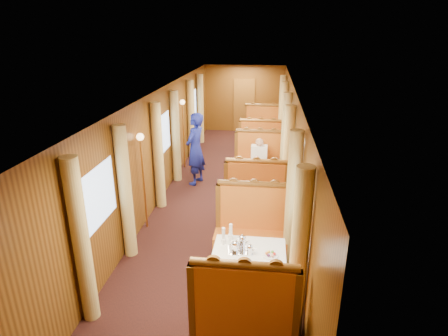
% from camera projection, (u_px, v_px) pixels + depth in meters
% --- Properties ---
extents(floor, '(3.00, 12.00, 0.01)m').
position_uv_depth(floor, '(226.00, 194.00, 9.04)').
color(floor, black).
rests_on(floor, ground).
extents(ceiling, '(3.00, 12.00, 0.01)m').
position_uv_depth(ceiling, '(226.00, 90.00, 8.17)').
color(ceiling, silver).
rests_on(ceiling, wall_left).
extents(wall_far, '(3.00, 0.01, 2.50)m').
position_uv_depth(wall_far, '(244.00, 99.00, 14.19)').
color(wall_far, brown).
rests_on(wall_far, floor).
extents(wall_left, '(0.01, 12.00, 2.50)m').
position_uv_depth(wall_left, '(163.00, 143.00, 8.78)').
color(wall_left, brown).
rests_on(wall_left, floor).
extents(wall_right, '(0.01, 12.00, 2.50)m').
position_uv_depth(wall_right, '(292.00, 147.00, 8.44)').
color(wall_right, brown).
rests_on(wall_right, floor).
extents(doorway_far, '(0.80, 0.04, 2.00)m').
position_uv_depth(doorway_far, '(244.00, 106.00, 14.24)').
color(doorway_far, brown).
rests_on(doorway_far, floor).
extents(table_near, '(1.05, 0.72, 0.75)m').
position_uv_depth(table_near, '(249.00, 271.00, 5.57)').
color(table_near, white).
rests_on(table_near, floor).
extents(banquette_near_fwd, '(1.30, 0.55, 1.34)m').
position_uv_depth(banquette_near_fwd, '(244.00, 317.00, 4.61)').
color(banquette_near_fwd, '#B53F14').
rests_on(banquette_near_fwd, floor).
extents(banquette_near_aft, '(1.30, 0.55, 1.34)m').
position_uv_depth(banquette_near_aft, '(252.00, 233.00, 6.50)').
color(banquette_near_aft, '#B53F14').
rests_on(banquette_near_aft, floor).
extents(table_mid, '(1.05, 0.72, 0.75)m').
position_uv_depth(table_mid, '(257.00, 181.00, 8.83)').
color(table_mid, white).
rests_on(table_mid, floor).
extents(banquette_mid_fwd, '(1.30, 0.55, 1.34)m').
position_uv_depth(banquette_mid_fwd, '(256.00, 198.00, 7.87)').
color(banquette_mid_fwd, '#B53F14').
rests_on(banquette_mid_fwd, floor).
extents(banquette_mid_aft, '(1.30, 0.55, 1.34)m').
position_uv_depth(banquette_mid_aft, '(259.00, 165.00, 9.75)').
color(banquette_mid_aft, '#B53F14').
rests_on(banquette_mid_aft, floor).
extents(table_far, '(1.05, 0.72, 0.75)m').
position_uv_depth(table_far, '(261.00, 140.00, 12.08)').
color(table_far, white).
rests_on(table_far, floor).
extents(banquette_far_fwd, '(1.30, 0.55, 1.34)m').
position_uv_depth(banquette_far_fwd, '(261.00, 148.00, 11.12)').
color(banquette_far_fwd, '#B53F14').
rests_on(banquette_far_fwd, floor).
extents(banquette_far_aft, '(1.30, 0.55, 1.34)m').
position_uv_depth(banquette_far_aft, '(262.00, 131.00, 13.01)').
color(banquette_far_aft, '#B53F14').
rests_on(banquette_far_aft, floor).
extents(tea_tray, '(0.38, 0.31, 0.01)m').
position_uv_depth(tea_tray, '(240.00, 250.00, 5.40)').
color(tea_tray, silver).
rests_on(tea_tray, table_near).
extents(teapot_left, '(0.20, 0.16, 0.14)m').
position_uv_depth(teapot_left, '(235.00, 248.00, 5.35)').
color(teapot_left, silver).
rests_on(teapot_left, tea_tray).
extents(teapot_right, '(0.15, 0.11, 0.12)m').
position_uv_depth(teapot_right, '(250.00, 251.00, 5.30)').
color(teapot_right, silver).
rests_on(teapot_right, tea_tray).
extents(teapot_back, '(0.20, 0.17, 0.14)m').
position_uv_depth(teapot_back, '(242.00, 242.00, 5.49)').
color(teapot_back, silver).
rests_on(teapot_back, tea_tray).
extents(fruit_plate, '(0.22, 0.22, 0.05)m').
position_uv_depth(fruit_plate, '(270.00, 255.00, 5.28)').
color(fruit_plate, white).
rests_on(fruit_plate, table_near).
extents(cup_inboard, '(0.08, 0.08, 0.26)m').
position_uv_depth(cup_inboard, '(223.00, 237.00, 5.55)').
color(cup_inboard, white).
rests_on(cup_inboard, table_near).
extents(cup_outboard, '(0.08, 0.08, 0.26)m').
position_uv_depth(cup_outboard, '(231.00, 233.00, 5.65)').
color(cup_outboard, white).
rests_on(cup_outboard, table_near).
extents(rose_vase_mid, '(0.06, 0.06, 0.36)m').
position_uv_depth(rose_vase_mid, '(257.00, 159.00, 8.64)').
color(rose_vase_mid, silver).
rests_on(rose_vase_mid, table_mid).
extents(rose_vase_far, '(0.06, 0.06, 0.36)m').
position_uv_depth(rose_vase_far, '(262.00, 124.00, 11.86)').
color(rose_vase_far, silver).
rests_on(rose_vase_far, table_far).
extents(window_left_near, '(0.01, 1.20, 0.90)m').
position_uv_depth(window_left_near, '(97.00, 198.00, 5.45)').
color(window_left_near, '#93ADD1').
rests_on(window_left_near, wall_left).
extents(curtain_left_near_a, '(0.22, 0.22, 2.35)m').
position_uv_depth(curtain_left_near_a, '(81.00, 243.00, 4.81)').
color(curtain_left_near_a, '#D1B86B').
rests_on(curtain_left_near_a, floor).
extents(curtain_left_near_b, '(0.22, 0.22, 2.35)m').
position_uv_depth(curtain_left_near_b, '(126.00, 193.00, 6.26)').
color(curtain_left_near_b, '#D1B86B').
rests_on(curtain_left_near_b, floor).
extents(window_right_near, '(0.01, 1.20, 0.90)m').
position_uv_depth(window_right_near, '(304.00, 209.00, 5.12)').
color(window_right_near, '#93ADD1').
rests_on(window_right_near, wall_right).
extents(curtain_right_near_a, '(0.22, 0.22, 2.35)m').
position_uv_depth(curtain_right_near_a, '(299.00, 258.00, 4.50)').
color(curtain_right_near_a, '#D1B86B').
rests_on(curtain_right_near_a, floor).
extents(curtain_right_near_b, '(0.22, 0.22, 2.35)m').
position_uv_depth(curtain_right_near_b, '(292.00, 202.00, 5.95)').
color(curtain_right_near_b, '#D1B86B').
rests_on(curtain_right_near_b, floor).
extents(window_left_mid, '(0.01, 1.20, 0.90)m').
position_uv_depth(window_left_mid, '(163.00, 134.00, 8.70)').
color(window_left_mid, '#93ADD1').
rests_on(window_left_mid, wall_left).
extents(curtain_left_mid_a, '(0.22, 0.22, 2.35)m').
position_uv_depth(curtain_left_mid_a, '(158.00, 156.00, 8.06)').
color(curtain_left_mid_a, '#D1B86B').
rests_on(curtain_left_mid_a, floor).
extents(curtain_left_mid_b, '(0.22, 0.22, 2.35)m').
position_uv_depth(curtain_left_mid_b, '(176.00, 137.00, 9.51)').
color(curtain_left_mid_b, '#D1B86B').
rests_on(curtain_left_mid_b, floor).
extents(window_right_mid, '(0.01, 1.20, 0.90)m').
position_uv_depth(window_right_mid, '(292.00, 139.00, 8.37)').
color(window_right_mid, '#93ADD1').
rests_on(window_right_mid, wall_right).
extents(curtain_right_mid_a, '(0.22, 0.22, 2.35)m').
position_uv_depth(curtain_right_mid_a, '(288.00, 161.00, 7.75)').
color(curtain_right_mid_a, '#D1B86B').
rests_on(curtain_right_mid_a, floor).
extents(curtain_right_mid_b, '(0.22, 0.22, 2.35)m').
position_uv_depth(curtain_right_mid_b, '(285.00, 140.00, 9.20)').
color(curtain_right_mid_b, '#D1B86B').
rests_on(curtain_right_mid_b, floor).
extents(window_left_far, '(0.01, 1.20, 0.90)m').
position_uv_depth(window_left_far, '(193.00, 105.00, 11.96)').
color(window_left_far, '#93ADD1').
rests_on(window_left_far, wall_left).
extents(curtain_left_far_a, '(0.22, 0.22, 2.35)m').
position_uv_depth(curtain_left_far_a, '(191.00, 120.00, 11.32)').
color(curtain_left_far_a, '#D1B86B').
rests_on(curtain_left_far_a, floor).
extents(curtain_left_far_b, '(0.22, 0.22, 2.35)m').
position_uv_depth(curtain_left_far_b, '(200.00, 109.00, 12.77)').
color(curtain_left_far_b, '#D1B86B').
rests_on(curtain_left_far_b, floor).
extents(window_right_far, '(0.01, 1.20, 0.90)m').
position_uv_depth(window_right_far, '(286.00, 108.00, 11.62)').
color(window_right_far, '#93ADD1').
rests_on(window_right_far, wall_right).
extents(curtain_right_far_a, '(0.22, 0.22, 2.35)m').
position_uv_depth(curtain_right_far_a, '(283.00, 122.00, 11.01)').
color(curtain_right_far_a, '#D1B86B').
rests_on(curtain_right_far_a, floor).
extents(curtain_right_far_b, '(0.22, 0.22, 2.35)m').
position_uv_depth(curtain_right_far_b, '(282.00, 111.00, 12.46)').
color(curtain_right_far_b, '#D1B86B').
rests_on(curtain_right_far_b, floor).
extents(sconce_left_fore, '(0.14, 0.14, 1.95)m').
position_uv_depth(sconce_left_fore, '(142.00, 162.00, 7.09)').
color(sconce_left_fore, '#BF8C3F').
rests_on(sconce_left_fore, floor).
extents(sconce_right_fore, '(0.14, 0.14, 1.95)m').
position_uv_depth(sconce_right_fore, '(292.00, 168.00, 6.77)').
color(sconce_right_fore, '#BF8C3F').
rests_on(sconce_right_fore, floor).
extents(sconce_left_aft, '(0.14, 0.14, 1.95)m').
position_uv_depth(sconce_left_aft, '(183.00, 120.00, 10.34)').
color(sconce_left_aft, '#BF8C3F').
rests_on(sconce_left_aft, floor).
extents(sconce_right_aft, '(0.14, 0.14, 1.95)m').
position_uv_depth(sconce_right_aft, '(285.00, 123.00, 10.03)').
color(sconce_right_aft, '#BF8C3F').
rests_on(sconce_right_aft, floor).
extents(steward, '(0.62, 0.77, 1.84)m').
position_uv_depth(steward, '(195.00, 149.00, 9.38)').
color(steward, navy).
rests_on(steward, floor).
extents(passenger, '(0.40, 0.44, 0.76)m').
position_uv_depth(passenger, '(259.00, 157.00, 9.39)').
color(passenger, beige).
rests_on(passenger, banquette_mid_aft).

